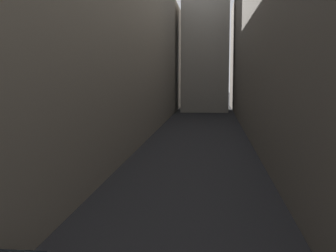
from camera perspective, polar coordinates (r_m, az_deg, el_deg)
name	(u,v)px	position (r m, az deg, el deg)	size (l,w,h in m)	color
ground_plane	(198,139)	(47.92, 3.96, -1.72)	(264.00, 264.00, 0.00)	#232326
building_block_left	(102,45)	(51.10, -8.59, 10.47)	(11.15, 108.00, 20.87)	gray
building_block_right	(322,40)	(50.92, 19.49, 10.55)	(15.51, 108.00, 21.51)	#60594F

